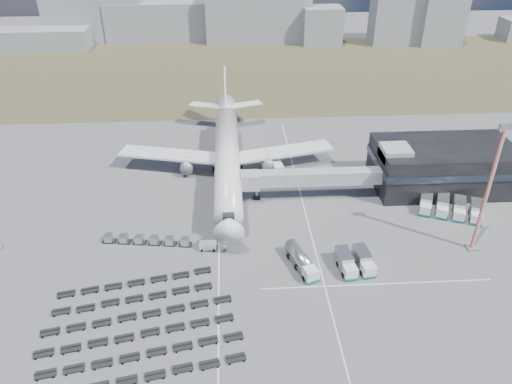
{
  "coord_description": "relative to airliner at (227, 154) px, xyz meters",
  "views": [
    {
      "loc": [
        0.46,
        -71.23,
        57.79
      ],
      "look_at": [
        5.8,
        16.99,
        4.0
      ],
      "focal_mm": 35.0,
      "sensor_mm": 36.0,
      "label": 1
    }
  ],
  "objects": [
    {
      "name": "grass_strip",
      "position": [
        0.0,
        77.62,
        -5.29
      ],
      "size": [
        420.0,
        90.0,
        0.01
      ],
      "primitive_type": "cube",
      "color": "#454329",
      "rests_on": "ground"
    },
    {
      "name": "service_trucks_far",
      "position": [
        45.96,
        -19.69,
        -3.81
      ],
      "size": [
        13.88,
        10.91,
        2.72
      ],
      "rotation": [
        0.0,
        0.0,
        -0.39
      ],
      "color": "white",
      "rests_on": "ground"
    },
    {
      "name": "terminal",
      "position": [
        47.77,
        -8.41,
        -0.04
      ],
      "size": [
        30.4,
        16.4,
        11.0
      ],
      "color": "black",
      "rests_on": "ground"
    },
    {
      "name": "jet_bridge",
      "position": [
        15.9,
        -11.95,
        -0.24
      ],
      "size": [
        30.3,
        3.8,
        7.05
      ],
      "color": "#939399",
      "rests_on": "ground"
    },
    {
      "name": "uld_row",
      "position": [
        -15.64,
        -26.51,
        -4.36
      ],
      "size": [
        17.17,
        3.78,
        1.56
      ],
      "rotation": [
        0.0,
        0.0,
        -0.14
      ],
      "color": "black",
      "rests_on": "ground"
    },
    {
      "name": "fuel_tanker",
      "position": [
        12.67,
        -35.23,
        -3.75
      ],
      "size": [
        5.22,
        9.85,
        3.09
      ],
      "rotation": [
        0.0,
        0.0,
        0.31
      ],
      "color": "white",
      "rests_on": "ground"
    },
    {
      "name": "skyline",
      "position": [
        -24.07,
        118.65,
        4.65
      ],
      "size": [
        313.88,
        27.09,
        25.45
      ],
      "color": "gray",
      "rests_on": "ground"
    },
    {
      "name": "floodlight_mast",
      "position": [
        45.48,
        -31.58,
        7.44
      ],
      "size": [
        2.42,
        1.96,
        25.4
      ],
      "rotation": [
        0.0,
        0.0,
        0.16
      ],
      "color": "red",
      "rests_on": "ground"
    },
    {
      "name": "service_trucks_near",
      "position": [
        22.06,
        -35.95,
        -3.81
      ],
      "size": [
        6.37,
        7.36,
        2.73
      ],
      "rotation": [
        0.0,
        0.0,
        0.11
      ],
      "color": "white",
      "rests_on": "ground"
    },
    {
      "name": "catering_truck",
      "position": [
        11.61,
        -0.14,
        -3.97
      ],
      "size": [
        3.19,
        5.91,
        2.58
      ],
      "rotation": [
        0.0,
        0.0,
        0.16
      ],
      "color": "white",
      "rests_on": "ground"
    },
    {
      "name": "airliner",
      "position": [
        0.0,
        0.0,
        0.0
      ],
      "size": [
        51.59,
        64.53,
        17.62
      ],
      "color": "white",
      "rests_on": "ground"
    },
    {
      "name": "ground",
      "position": [
        0.0,
        -32.38,
        -5.29
      ],
      "size": [
        420.0,
        420.0,
        0.0
      ],
      "primitive_type": "plane",
      "color": "#565659",
      "rests_on": "ground"
    },
    {
      "name": "lane_markings",
      "position": [
        9.77,
        -29.38,
        -5.29
      ],
      "size": [
        47.12,
        110.0,
        0.01
      ],
      "color": "silver",
      "rests_on": "ground"
    },
    {
      "name": "pushback_tug",
      "position": [
        -4.0,
        -28.85,
        -4.57
      ],
      "size": [
        3.23,
        1.91,
        1.43
      ],
      "primitive_type": "cube",
      "rotation": [
        0.0,
        0.0,
        -0.04
      ],
      "color": "white",
      "rests_on": "ground"
    },
    {
      "name": "baggage_dollies",
      "position": [
        -14.54,
        -47.98,
        -4.95
      ],
      "size": [
        32.66,
        26.82,
        0.69
      ],
      "rotation": [
        0.0,
        0.0,
        0.2
      ],
      "color": "black",
      "rests_on": "ground"
    }
  ]
}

